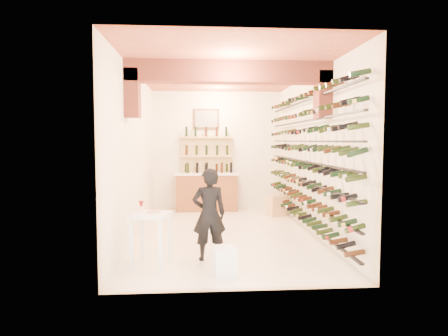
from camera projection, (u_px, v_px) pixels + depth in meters
name	position (u px, v px, depth m)	size (l,w,h in m)	color
ground	(225.00, 234.00, 7.82)	(6.00, 6.00, 0.00)	white
room_shell	(226.00, 120.00, 7.40)	(3.52, 6.02, 3.21)	white
wine_rack	(301.00, 156.00, 7.82)	(0.32, 5.70, 2.56)	black
back_counter	(207.00, 191.00, 10.40)	(1.70, 0.62, 1.29)	brown
back_shelving	(206.00, 166.00, 10.59)	(1.40, 0.31, 2.73)	tan
tasting_table	(151.00, 223.00, 5.79)	(0.65, 0.65, 0.95)	white
white_stool	(224.00, 261.00, 5.42)	(0.31, 0.31, 0.39)	white
person	(209.00, 214.00, 6.05)	(0.53, 0.35, 1.44)	black
chrome_barstool	(209.00, 208.00, 8.03)	(0.43, 0.43, 0.83)	silver
crate_lower	(276.00, 211.00, 9.68)	(0.43, 0.30, 0.26)	tan
crate_upper	(276.00, 200.00, 9.66)	(0.44, 0.31, 0.26)	tan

